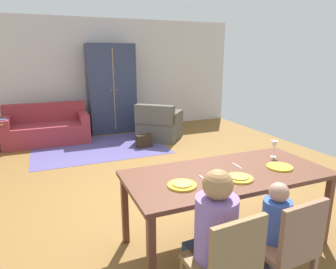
# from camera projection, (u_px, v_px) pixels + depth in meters

# --- Properties ---
(ground_plane) EXTENTS (7.06, 6.53, 0.02)m
(ground_plane) POSITION_uv_depth(u_px,v_px,m) (143.00, 174.00, 4.83)
(ground_plane) COLOR brown
(back_wall) EXTENTS (7.06, 0.10, 2.70)m
(back_wall) POSITION_uv_depth(u_px,v_px,m) (100.00, 75.00, 7.44)
(back_wall) COLOR beige
(back_wall) RESTS_ON ground_plane
(dining_table) EXTENTS (1.96, 0.90, 0.76)m
(dining_table) POSITION_uv_depth(u_px,v_px,m) (227.00, 179.00, 2.88)
(dining_table) COLOR brown
(dining_table) RESTS_ON ground_plane
(plate_near_man) EXTENTS (0.25, 0.25, 0.02)m
(plate_near_man) POSITION_uv_depth(u_px,v_px,m) (182.00, 185.00, 2.56)
(plate_near_man) COLOR gold
(plate_near_man) RESTS_ON dining_table
(pizza_near_man) EXTENTS (0.17, 0.17, 0.01)m
(pizza_near_man) POSITION_uv_depth(u_px,v_px,m) (182.00, 184.00, 2.55)
(pizza_near_man) COLOR gold
(pizza_near_man) RESTS_ON plate_near_man
(plate_near_child) EXTENTS (0.25, 0.25, 0.02)m
(plate_near_child) POSITION_uv_depth(u_px,v_px,m) (239.00, 178.00, 2.70)
(plate_near_child) COLOR yellow
(plate_near_child) RESTS_ON dining_table
(pizza_near_child) EXTENTS (0.17, 0.17, 0.01)m
(pizza_near_child) POSITION_uv_depth(u_px,v_px,m) (239.00, 177.00, 2.70)
(pizza_near_child) COLOR gold
(pizza_near_child) RESTS_ON plate_near_child
(plate_near_woman) EXTENTS (0.25, 0.25, 0.02)m
(plate_near_woman) POSITION_uv_depth(u_px,v_px,m) (280.00, 167.00, 2.98)
(plate_near_woman) COLOR yellow
(plate_near_woman) RESTS_ON dining_table
(wine_glass) EXTENTS (0.07, 0.07, 0.19)m
(wine_glass) POSITION_uv_depth(u_px,v_px,m) (274.00, 145.00, 3.26)
(wine_glass) COLOR silver
(wine_glass) RESTS_ON dining_table
(fork) EXTENTS (0.02, 0.15, 0.01)m
(fork) POSITION_uv_depth(u_px,v_px,m) (203.00, 178.00, 2.71)
(fork) COLOR silver
(fork) RESTS_ON dining_table
(knife) EXTENTS (0.02, 0.17, 0.01)m
(knife) POSITION_uv_depth(u_px,v_px,m) (237.00, 166.00, 3.02)
(knife) COLOR silver
(knife) RESTS_ON dining_table
(dining_chair_man) EXTENTS (0.44, 0.44, 0.87)m
(dining_chair_man) POSITION_uv_depth(u_px,v_px,m) (226.00, 263.00, 2.01)
(dining_chair_man) COLOR olive
(dining_chair_man) RESTS_ON ground_plane
(person_man) EXTENTS (0.30, 0.41, 1.11)m
(person_man) POSITION_uv_depth(u_px,v_px,m) (212.00, 246.00, 2.16)
(person_man) COLOR #293C48
(person_man) RESTS_ON ground_plane
(dining_chair_child) EXTENTS (0.45, 0.45, 0.87)m
(dining_chair_child) POSITION_uv_depth(u_px,v_px,m) (288.00, 244.00, 2.21)
(dining_chair_child) COLOR #8A5E44
(dining_chair_child) RESTS_ON ground_plane
(person_child) EXTENTS (0.22, 0.29, 0.92)m
(person_child) POSITION_uv_depth(u_px,v_px,m) (271.00, 239.00, 2.38)
(person_child) COLOR #3B3854
(person_child) RESTS_ON ground_plane
(area_rug) EXTENTS (2.60, 1.80, 0.01)m
(area_rug) POSITION_uv_depth(u_px,v_px,m) (99.00, 148.00, 6.15)
(area_rug) COLOR #534A85
(area_rug) RESTS_ON ground_plane
(couch) EXTENTS (1.71, 0.86, 0.82)m
(couch) POSITION_uv_depth(u_px,v_px,m) (47.00, 129.00, 6.48)
(couch) COLOR maroon
(couch) RESTS_ON ground_plane
(armchair) EXTENTS (1.20, 1.21, 0.82)m
(armchair) POSITION_uv_depth(u_px,v_px,m) (159.00, 125.00, 6.72)
(armchair) COLOR #514E46
(armchair) RESTS_ON ground_plane
(armoire) EXTENTS (1.10, 0.59, 2.10)m
(armoire) POSITION_uv_depth(u_px,v_px,m) (111.00, 89.00, 7.24)
(armoire) COLOR #2E3651
(armoire) RESTS_ON ground_plane
(book_upper) EXTENTS (0.22, 0.16, 0.03)m
(book_upper) POSITION_uv_depth(u_px,v_px,m) (0.00, 120.00, 5.82)
(book_upper) COLOR #345573
(book_upper) RESTS_ON book_lower
(handbag) EXTENTS (0.32, 0.16, 0.26)m
(handbag) POSITION_uv_depth(u_px,v_px,m) (144.00, 141.00, 6.17)
(handbag) COLOR black
(handbag) RESTS_ON ground_plane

